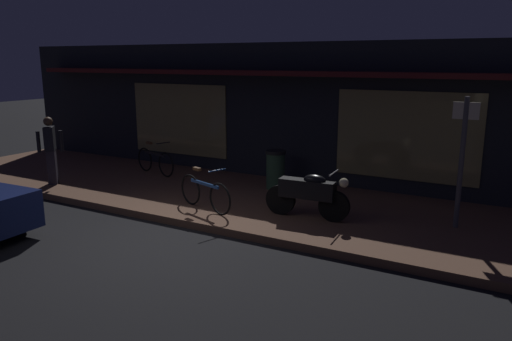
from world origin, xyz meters
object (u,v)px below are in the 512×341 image
at_px(bicycle_extra, 205,193).
at_px(person_photographer, 51,149).
at_px(motorcycle, 309,193).
at_px(bicycle_parked, 155,161).
at_px(sign_post, 462,155).
at_px(trash_bin, 276,169).

bearing_deg(bicycle_extra, person_photographer, -179.03).
distance_m(motorcycle, person_photographer, 6.66).
height_order(bicycle_parked, bicycle_extra, same).
bearing_deg(bicycle_extra, motorcycle, 14.74).
relative_size(motorcycle, bicycle_parked, 1.06).
relative_size(motorcycle, sign_post, 0.71).
bearing_deg(person_photographer, motorcycle, 5.38).
height_order(bicycle_extra, trash_bin, trash_bin).
relative_size(bicycle_extra, trash_bin, 1.71).
distance_m(person_photographer, sign_post, 9.34).
xyz_separation_m(person_photographer, trash_bin, (5.04, 2.30, -0.41)).
xyz_separation_m(sign_post, trash_bin, (-4.18, 0.85, -0.89)).
distance_m(bicycle_parked, person_photographer, 2.62).
bearing_deg(trash_bin, sign_post, -11.55).
distance_m(motorcycle, trash_bin, 2.31).
height_order(motorcycle, bicycle_parked, motorcycle).
distance_m(person_photographer, trash_bin, 5.55).
height_order(person_photographer, trash_bin, person_photographer).
relative_size(bicycle_parked, person_photographer, 0.96).
height_order(motorcycle, person_photographer, person_photographer).
bearing_deg(person_photographer, bicycle_extra, 0.97).
bearing_deg(sign_post, bicycle_extra, -163.61).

